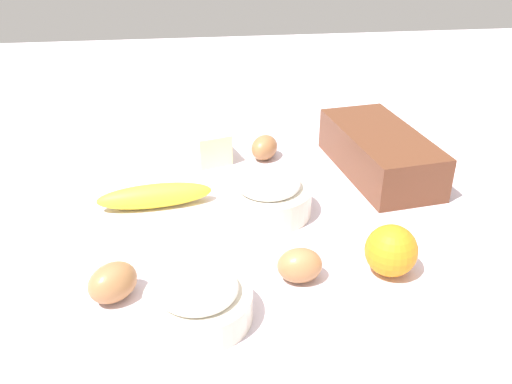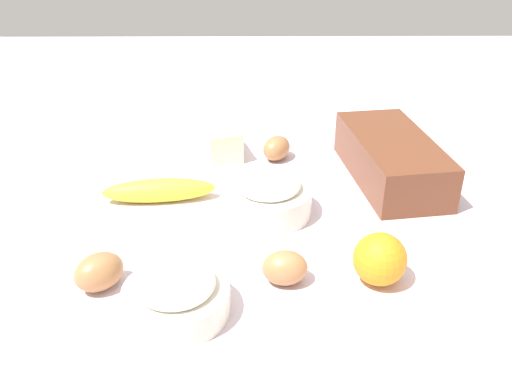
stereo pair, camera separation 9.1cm
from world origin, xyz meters
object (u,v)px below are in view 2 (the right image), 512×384
(butter_block, at_px, (222,143))
(banana, at_px, (159,190))
(loaf_pan, at_px, (391,158))
(egg_near_butter, at_px, (99,272))
(flour_bowl, at_px, (176,294))
(orange_fruit, at_px, (380,259))
(egg_loose, at_px, (285,268))
(sugar_bowl, at_px, (268,195))
(egg_beside_bowl, at_px, (277,148))

(butter_block, bearing_deg, banana, -29.30)
(loaf_pan, xyz_separation_m, egg_near_butter, (0.31, -0.45, -0.02))
(flour_bowl, distance_m, orange_fruit, 0.27)
(loaf_pan, distance_m, banana, 0.42)
(loaf_pan, relative_size, egg_near_butter, 4.34)
(egg_loose, bearing_deg, flour_bowl, -66.40)
(orange_fruit, distance_m, butter_block, 0.46)
(loaf_pan, distance_m, egg_loose, 0.37)
(loaf_pan, height_order, egg_loose, loaf_pan)
(sugar_bowl, distance_m, egg_near_butter, 0.30)
(sugar_bowl, height_order, banana, sugar_bowl)
(egg_near_butter, bearing_deg, egg_beside_bowl, 147.65)
(orange_fruit, bearing_deg, egg_beside_bowl, -162.36)
(loaf_pan, relative_size, butter_block, 3.29)
(loaf_pan, relative_size, egg_beside_bowl, 4.67)
(sugar_bowl, bearing_deg, butter_block, -158.34)
(orange_fruit, xyz_separation_m, egg_near_butter, (0.01, -0.37, -0.01))
(banana, bearing_deg, egg_near_butter, -10.96)
(flour_bowl, bearing_deg, egg_loose, 113.60)
(flour_bowl, distance_m, egg_beside_bowl, 0.47)
(orange_fruit, bearing_deg, egg_near_butter, -88.35)
(loaf_pan, height_order, butter_block, loaf_pan)
(egg_near_butter, relative_size, egg_loose, 1.10)
(butter_block, height_order, egg_beside_bowl, butter_block)
(loaf_pan, xyz_separation_m, egg_loose, (0.30, -0.21, -0.02))
(banana, xyz_separation_m, egg_loose, (0.23, 0.20, 0.00))
(orange_fruit, xyz_separation_m, egg_loose, (0.00, -0.13, -0.01))
(egg_beside_bowl, bearing_deg, banana, -51.76)
(banana, distance_m, butter_block, 0.20)
(orange_fruit, distance_m, egg_near_butter, 0.37)
(egg_near_butter, bearing_deg, egg_loose, 92.14)
(butter_block, relative_size, egg_beside_bowl, 1.42)
(banana, distance_m, egg_loose, 0.30)
(sugar_bowl, relative_size, butter_block, 1.57)
(sugar_bowl, distance_m, egg_loose, 0.19)
(egg_beside_bowl, distance_m, egg_loose, 0.39)
(banana, height_order, egg_beside_bowl, egg_beside_bowl)
(egg_near_butter, height_order, egg_loose, egg_near_butter)
(egg_near_butter, distance_m, egg_loose, 0.25)
(butter_block, height_order, egg_near_butter, butter_block)
(egg_near_butter, height_order, egg_beside_bowl, egg_near_butter)
(sugar_bowl, relative_size, egg_near_butter, 2.07)
(butter_block, xyz_separation_m, egg_loose, (0.40, 0.10, -0.01))
(orange_fruit, bearing_deg, banana, -124.24)
(loaf_pan, relative_size, egg_loose, 4.77)
(flour_bowl, xyz_separation_m, egg_loose, (-0.06, 0.14, -0.01))
(egg_beside_bowl, bearing_deg, orange_fruit, 17.64)
(loaf_pan, relative_size, banana, 1.56)
(flour_bowl, bearing_deg, egg_near_butter, -115.37)
(butter_block, distance_m, egg_near_butter, 0.43)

